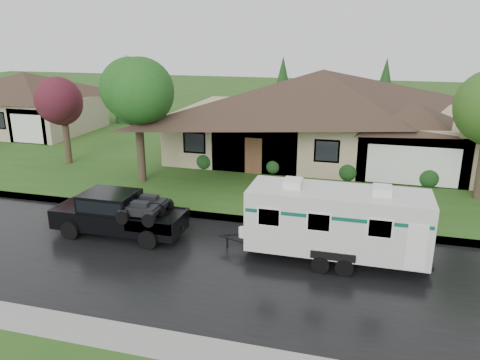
# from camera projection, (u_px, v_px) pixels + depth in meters

# --- Properties ---
(ground) EXTENTS (140.00, 140.00, 0.00)m
(ground) POSITION_uv_depth(u_px,v_px,m) (229.00, 242.00, 18.61)
(ground) COLOR #285119
(ground) RESTS_ON ground
(road) EXTENTS (140.00, 8.00, 0.01)m
(road) POSITION_uv_depth(u_px,v_px,m) (214.00, 265.00, 16.77)
(road) COLOR black
(road) RESTS_ON ground
(curb) EXTENTS (140.00, 0.50, 0.15)m
(curb) POSITION_uv_depth(u_px,v_px,m) (244.00, 219.00, 20.65)
(curb) COLOR gray
(curb) RESTS_ON ground
(lawn) EXTENTS (140.00, 26.00, 0.15)m
(lawn) POSITION_uv_depth(u_px,v_px,m) (291.00, 152.00, 32.37)
(lawn) COLOR #285119
(lawn) RESTS_ON ground
(house_main) EXTENTS (19.44, 10.80, 6.90)m
(house_main) POSITION_uv_depth(u_px,v_px,m) (326.00, 105.00, 29.66)
(house_main) COLOR tan
(house_main) RESTS_ON lawn
(house_far) EXTENTS (10.80, 8.64, 5.80)m
(house_far) POSITION_uv_depth(u_px,v_px,m) (27.00, 97.00, 37.79)
(house_far) COLOR tan
(house_far) RESTS_ON lawn
(tree_left_green) EXTENTS (4.06, 4.06, 6.72)m
(tree_left_green) POSITION_uv_depth(u_px,v_px,m) (137.00, 96.00, 24.41)
(tree_left_green) COLOR #382B1E
(tree_left_green) RESTS_ON lawn
(tree_red) EXTENTS (3.31, 3.31, 5.49)m
(tree_red) POSITION_uv_depth(u_px,v_px,m) (63.00, 102.00, 28.17)
(tree_red) COLOR #382B1E
(tree_red) RESTS_ON lawn
(shrub_row) EXTENTS (13.60, 1.00, 1.00)m
(shrub_row) POSITION_uv_depth(u_px,v_px,m) (310.00, 168.00, 26.45)
(shrub_row) COLOR #143814
(shrub_row) RESTS_ON lawn
(pickup_truck) EXTENTS (5.40, 2.05, 1.80)m
(pickup_truck) POSITION_uv_depth(u_px,v_px,m) (117.00, 212.00, 19.03)
(pickup_truck) COLOR black
(pickup_truck) RESTS_ON ground
(travel_trailer) EXTENTS (6.66, 2.34, 2.99)m
(travel_trailer) POSITION_uv_depth(u_px,v_px,m) (337.00, 220.00, 16.62)
(travel_trailer) COLOR silver
(travel_trailer) RESTS_ON ground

